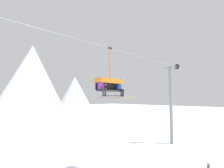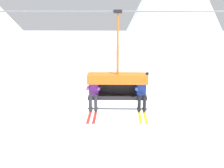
# 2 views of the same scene
# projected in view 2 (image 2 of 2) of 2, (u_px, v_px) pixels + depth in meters

# --- Properties ---
(mountain_peak_central) EXTENTS (17.66, 17.66, 17.61)m
(mountain_peak_central) POSITION_uv_depth(u_px,v_px,m) (175.00, 2.00, 44.71)
(mountain_peak_central) COLOR white
(mountain_peak_central) RESTS_ON ground_plane
(lift_cable) EXTENTS (21.18, 0.05, 0.05)m
(lift_cable) POSITION_uv_depth(u_px,v_px,m) (130.00, 11.00, 11.18)
(lift_cable) COLOR slate
(chairlift_chair) EXTENTS (2.06, 0.74, 3.31)m
(chairlift_chair) POSITION_uv_depth(u_px,v_px,m) (118.00, 82.00, 11.80)
(chairlift_chair) COLOR #232328
(skier_purple) EXTENTS (0.46, 1.70, 1.23)m
(skier_purple) POSITION_uv_depth(u_px,v_px,m) (93.00, 92.00, 11.67)
(skier_purple) COLOR purple
(skier_blue) EXTENTS (0.48, 1.70, 1.34)m
(skier_blue) POSITION_uv_depth(u_px,v_px,m) (142.00, 92.00, 11.64)
(skier_blue) COLOR #2847B7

